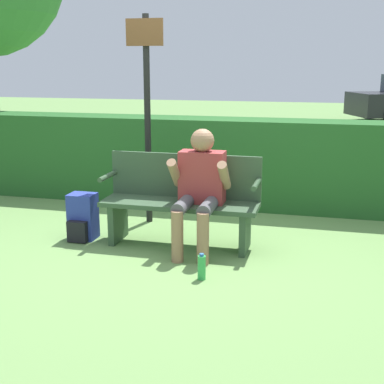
{
  "coord_description": "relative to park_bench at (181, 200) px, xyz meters",
  "views": [
    {
      "loc": [
        1.35,
        -4.87,
        1.78
      ],
      "look_at": [
        0.15,
        -0.1,
        0.58
      ],
      "focal_mm": 50.0,
      "sensor_mm": 36.0,
      "label": 1
    }
  ],
  "objects": [
    {
      "name": "ground_plane",
      "position": [
        0.0,
        -0.06,
        -0.45
      ],
      "size": [
        40.0,
        40.0,
        0.0
      ],
      "primitive_type": "plane",
      "color": "#668E4C"
    },
    {
      "name": "hedge_back",
      "position": [
        0.0,
        1.59,
        0.1
      ],
      "size": [
        12.0,
        0.58,
        1.1
      ],
      "color": "#235623",
      "rests_on": "ground"
    },
    {
      "name": "park_bench",
      "position": [
        0.0,
        0.0,
        0.0
      ],
      "size": [
        1.54,
        0.44,
        0.89
      ],
      "color": "#334C33",
      "rests_on": "ground"
    },
    {
      "name": "person_seated",
      "position": [
        0.22,
        -0.13,
        0.2
      ],
      "size": [
        0.57,
        0.65,
        1.16
      ],
      "color": "#993333",
      "rests_on": "ground"
    },
    {
      "name": "backpack",
      "position": [
        -1.02,
        -0.11,
        -0.23
      ],
      "size": [
        0.27,
        0.29,
        0.47
      ],
      "color": "#283893",
      "rests_on": "ground"
    },
    {
      "name": "water_bottle",
      "position": [
        0.4,
        -0.84,
        -0.34
      ],
      "size": [
        0.07,
        0.07,
        0.23
      ],
      "color": "green",
      "rests_on": "ground"
    },
    {
      "name": "signpost",
      "position": [
        -0.56,
        0.64,
        0.87
      ],
      "size": [
        0.41,
        0.09,
        2.27
      ],
      "color": "black",
      "rests_on": "ground"
    }
  ]
}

